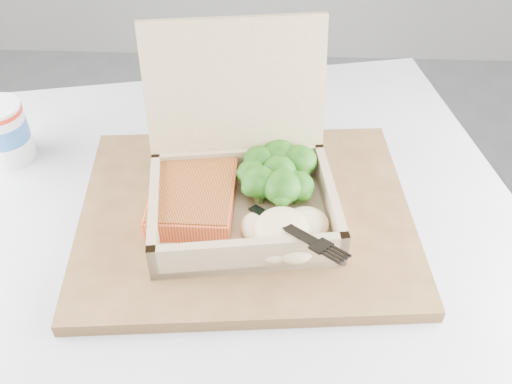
{
  "coord_description": "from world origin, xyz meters",
  "views": [
    {
      "loc": [
        -0.18,
        -0.16,
        1.2
      ],
      "look_at": [
        -0.2,
        0.32,
        0.76
      ],
      "focal_mm": 40.0,
      "sensor_mm": 36.0,
      "label": 1
    }
  ],
  "objects_px": {
    "cafe_table": "(220,342)",
    "serving_tray": "(246,215)",
    "takeout_container": "(241,170)",
    "paper_cup": "(3,130)"
  },
  "relations": [
    {
      "from": "serving_tray",
      "to": "takeout_container",
      "type": "height_order",
      "value": "takeout_container"
    },
    {
      "from": "serving_tray",
      "to": "cafe_table",
      "type": "bearing_deg",
      "value": -123.28
    },
    {
      "from": "cafe_table",
      "to": "serving_tray",
      "type": "bearing_deg",
      "value": 56.72
    },
    {
      "from": "serving_tray",
      "to": "paper_cup",
      "type": "xyz_separation_m",
      "value": [
        -0.32,
        0.11,
        0.03
      ]
    },
    {
      "from": "cafe_table",
      "to": "serving_tray",
      "type": "relative_size",
      "value": 2.33
    },
    {
      "from": "cafe_table",
      "to": "paper_cup",
      "type": "relative_size",
      "value": 11.07
    },
    {
      "from": "paper_cup",
      "to": "cafe_table",
      "type": "bearing_deg",
      "value": -28.76
    },
    {
      "from": "cafe_table",
      "to": "takeout_container",
      "type": "relative_size",
      "value": 3.88
    },
    {
      "from": "takeout_container",
      "to": "paper_cup",
      "type": "bearing_deg",
      "value": 155.92
    },
    {
      "from": "serving_tray",
      "to": "paper_cup",
      "type": "relative_size",
      "value": 4.75
    }
  ]
}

